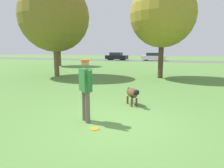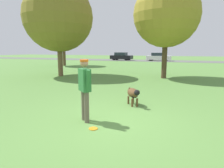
# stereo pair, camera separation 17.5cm
# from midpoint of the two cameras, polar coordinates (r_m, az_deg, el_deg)

# --- Properties ---
(ground_plane) EXTENTS (120.00, 120.00, 0.00)m
(ground_plane) POSITION_cam_midpoint_polar(r_m,az_deg,el_deg) (5.59, -1.41, -10.59)
(ground_plane) COLOR #56843D
(far_road_strip) EXTENTS (120.00, 6.00, 0.01)m
(far_road_strip) POSITION_cam_midpoint_polar(r_m,az_deg,el_deg) (35.90, 16.67, 6.28)
(far_road_strip) COLOR #5B5B59
(far_road_strip) RESTS_ON ground_plane
(person) EXTENTS (0.58, 0.53, 1.70)m
(person) POSITION_cam_midpoint_polar(r_m,az_deg,el_deg) (5.37, -8.51, -0.36)
(person) COLOR #665B4C
(person) RESTS_ON ground_plane
(dog) EXTENTS (0.68, 0.87, 0.63)m
(dog) POSITION_cam_midpoint_polar(r_m,az_deg,el_deg) (7.03, 5.17, -2.70)
(dog) COLOR brown
(dog) RESTS_ON ground_plane
(frisbee) EXTENTS (0.22, 0.22, 0.02)m
(frisbee) POSITION_cam_midpoint_polar(r_m,az_deg,el_deg) (5.09, -5.94, -12.61)
(frisbee) COLOR orange
(frisbee) RESTS_ON ground_plane
(tree_mid_center) EXTENTS (4.33, 4.33, 6.41)m
(tree_mid_center) POSITION_cam_midpoint_polar(r_m,az_deg,el_deg) (14.34, 13.90, 18.69)
(tree_mid_center) COLOR #4C3826
(tree_mid_center) RESTS_ON ground_plane
(tree_far_left) EXTENTS (4.16, 4.16, 6.38)m
(tree_far_left) POSITION_cam_midpoint_polar(r_m,az_deg,el_deg) (25.29, -15.30, 14.77)
(tree_far_left) COLOR brown
(tree_far_left) RESTS_ON ground_plane
(tree_near_left) EXTENTS (4.96, 4.96, 6.74)m
(tree_near_left) POSITION_cam_midpoint_polar(r_m,az_deg,el_deg) (15.53, -16.48, 17.94)
(tree_near_left) COLOR brown
(tree_near_left) RESTS_ON ground_plane
(parked_car_black) EXTENTS (4.09, 1.92, 1.44)m
(parked_car_black) POSITION_cam_midpoint_polar(r_m,az_deg,el_deg) (37.50, 1.16, 7.89)
(parked_car_black) COLOR black
(parked_car_black) RESTS_ON ground_plane
(parked_car_white) EXTENTS (4.23, 1.82, 1.41)m
(parked_car_white) POSITION_cam_midpoint_polar(r_m,az_deg,el_deg) (36.29, 11.63, 7.61)
(parked_car_white) COLOR white
(parked_car_white) RESTS_ON ground_plane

